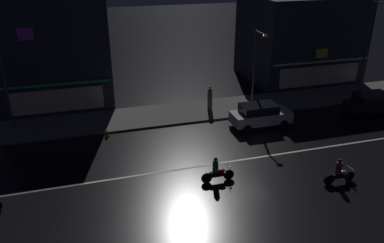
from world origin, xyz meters
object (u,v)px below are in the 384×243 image
at_px(parked_car_trailing, 373,103).
at_px(streetlamp_west, 4,80).
at_px(streetlamp_east, 369,42).
at_px(motorcycle_following, 339,173).
at_px(traffic_cone, 107,133).
at_px(streetlamp_mid, 256,64).
at_px(parked_car_near_kerb, 260,115).
at_px(pedestrian_on_sidewalk, 210,99).
at_px(motorcycle_lead, 217,171).

bearing_deg(parked_car_trailing, streetlamp_west, 170.70).
distance_m(streetlamp_east, motorcycle_following, 15.70).
distance_m(parked_car_trailing, traffic_cone, 20.24).
bearing_deg(streetlamp_east, parked_car_trailing, -114.52).
xyz_separation_m(streetlamp_west, motorcycle_following, (17.91, -12.14, -3.14)).
bearing_deg(traffic_cone, streetlamp_west, 156.12).
xyz_separation_m(streetlamp_mid, parked_car_near_kerb, (-0.72, -2.78, -2.98)).
height_order(pedestrian_on_sidewalk, parked_car_near_kerb, pedestrian_on_sidewalk).
bearing_deg(streetlamp_west, parked_car_near_kerb, -13.21).
height_order(pedestrian_on_sidewalk, parked_car_trailing, pedestrian_on_sidewalk).
relative_size(parked_car_near_kerb, parked_car_trailing, 1.00).
bearing_deg(streetlamp_mid, parked_car_near_kerb, -104.50).
xyz_separation_m(streetlamp_east, parked_car_trailing, (-1.59, -3.49, -3.87)).
bearing_deg(streetlamp_west, motorcycle_lead, -41.16).
bearing_deg(streetlamp_east, motorcycle_following, -131.73).
bearing_deg(parked_car_trailing, motorcycle_following, -137.38).
bearing_deg(traffic_cone, motorcycle_lead, -54.02).
bearing_deg(streetlamp_mid, parked_car_trailing, -19.74).
bearing_deg(streetlamp_mid, streetlamp_west, 176.06).
relative_size(streetlamp_east, parked_car_trailing, 1.83).
bearing_deg(pedestrian_on_sidewalk, streetlamp_west, -129.69).
bearing_deg(parked_car_near_kerb, streetlamp_mid, -104.50).
height_order(parked_car_trailing, motorcycle_lead, parked_car_trailing).
xyz_separation_m(parked_car_trailing, motorcycle_lead, (-14.84, -5.78, -0.24)).
xyz_separation_m(streetlamp_east, motorcycle_following, (-10.08, -11.31, -4.11)).
height_order(pedestrian_on_sidewalk, motorcycle_lead, pedestrian_on_sidewalk).
xyz_separation_m(pedestrian_on_sidewalk, traffic_cone, (-8.23, -2.44, -0.75)).
relative_size(motorcycle_lead, traffic_cone, 3.45).
bearing_deg(motorcycle_lead, pedestrian_on_sidewalk, -103.56).
distance_m(parked_car_near_kerb, motorcycle_following, 8.18).
xyz_separation_m(motorcycle_lead, traffic_cone, (-5.34, 7.35, -0.36)).
distance_m(streetlamp_west, pedestrian_on_sidewalk, 14.73).
xyz_separation_m(pedestrian_on_sidewalk, parked_car_near_kerb, (2.58, -3.68, -0.16)).
height_order(streetlamp_mid, streetlamp_east, streetlamp_east).
height_order(streetlamp_mid, traffic_cone, streetlamp_mid).
bearing_deg(parked_car_near_kerb, traffic_cone, -6.56).
xyz_separation_m(streetlamp_east, motorcycle_lead, (-16.43, -9.28, -4.11)).
relative_size(streetlamp_mid, streetlamp_east, 0.78).
relative_size(streetlamp_mid, motorcycle_following, 3.26).
distance_m(motorcycle_following, traffic_cone, 14.99).
distance_m(streetlamp_west, streetlamp_mid, 17.80).
bearing_deg(streetlamp_east, pedestrian_on_sidewalk, 177.84).
relative_size(streetlamp_east, traffic_cone, 14.35).
bearing_deg(motorcycle_lead, streetlamp_west, -38.22).
bearing_deg(traffic_cone, pedestrian_on_sidewalk, 16.48).
height_order(motorcycle_following, traffic_cone, motorcycle_following).
xyz_separation_m(streetlamp_west, motorcycle_lead, (11.57, -10.11, -3.14)).
height_order(streetlamp_mid, pedestrian_on_sidewalk, streetlamp_mid).
relative_size(streetlamp_west, pedestrian_on_sidewalk, 3.16).
distance_m(parked_car_near_kerb, parked_car_trailing, 9.36).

